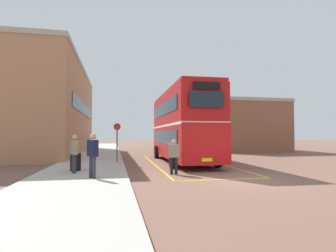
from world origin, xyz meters
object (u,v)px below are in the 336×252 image
object	(u,v)px
pedestrian_waiting_near	(74,151)
bus_stop_sign	(117,138)
single_deck_bus	(174,137)
double_decker_bus	(182,125)
litter_bin	(76,161)
pedestrian_boarding	(174,154)
pedestrian_waiting_far	(93,152)

from	to	relation	value
pedestrian_waiting_near	bus_stop_sign	xyz separation A→B (m)	(1.92, 4.68, 0.49)
single_deck_bus	pedestrian_waiting_near	world-z (taller)	single_deck_bus
double_decker_bus	litter_bin	bearing A→B (deg)	-145.79
double_decker_bus	pedestrian_boarding	distance (m)	6.02
double_decker_bus	pedestrian_boarding	world-z (taller)	double_decker_bus
pedestrian_waiting_near	bus_stop_sign	world-z (taller)	bus_stop_sign
pedestrian_boarding	litter_bin	bearing A→B (deg)	165.24
double_decker_bus	pedestrian_waiting_far	world-z (taller)	double_decker_bus
double_decker_bus	single_deck_bus	world-z (taller)	double_decker_bus
pedestrian_waiting_far	bus_stop_sign	size ratio (longest dim) A/B	0.72
pedestrian_boarding	litter_bin	world-z (taller)	pedestrian_boarding
pedestrian_boarding	pedestrian_waiting_near	xyz separation A→B (m)	(-4.48, 0.30, 0.20)
double_decker_bus	bus_stop_sign	bearing A→B (deg)	-172.96
bus_stop_sign	litter_bin	bearing A→B (deg)	-117.60
single_deck_bus	pedestrian_waiting_far	bearing A→B (deg)	-109.57
double_decker_bus	litter_bin	world-z (taller)	double_decker_bus
pedestrian_waiting_near	double_decker_bus	bearing A→B (deg)	39.67
bus_stop_sign	pedestrian_waiting_near	bearing A→B (deg)	-112.27
double_decker_bus	pedestrian_waiting_near	size ratio (longest dim) A/B	6.24
litter_bin	pedestrian_waiting_near	bearing A→B (deg)	-86.21
litter_bin	bus_stop_sign	world-z (taller)	bus_stop_sign
single_deck_bus	litter_bin	xyz separation A→B (m)	(-10.16, -23.40, -1.06)
pedestrian_waiting_far	litter_bin	bearing A→B (deg)	111.50
pedestrian_boarding	bus_stop_sign	xyz separation A→B (m)	(-2.57, 4.98, 0.69)
single_deck_bus	litter_bin	bearing A→B (deg)	-113.47
single_deck_bus	pedestrian_waiting_near	bearing A→B (deg)	-112.57
pedestrian_boarding	pedestrian_waiting_near	distance (m)	4.50
pedestrian_waiting_far	pedestrian_waiting_near	bearing A→B (deg)	120.25
double_decker_bus	single_deck_bus	size ratio (longest dim) A/B	1.10
pedestrian_waiting_near	pedestrian_waiting_far	world-z (taller)	pedestrian_waiting_far
litter_bin	pedestrian_waiting_far	bearing A→B (deg)	-68.50
single_deck_bus	pedestrian_boarding	xyz separation A→B (m)	(-5.62, -24.60, -0.71)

